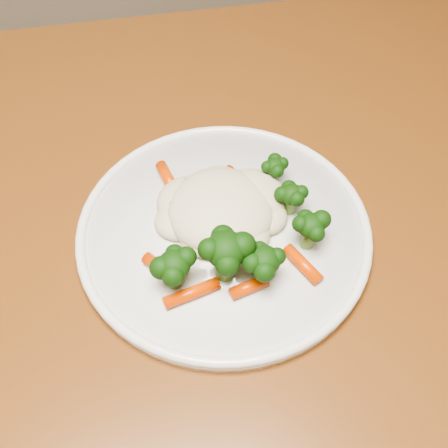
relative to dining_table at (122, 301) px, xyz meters
name	(u,v)px	position (x,y,z in m)	size (l,w,h in m)	color
dining_table	(122,301)	(0.00, 0.00, 0.00)	(1.24, 0.85, 0.75)	brown
plate	(224,232)	(0.12, -0.01, 0.10)	(0.29, 0.29, 0.01)	white
meal	(230,221)	(0.12, -0.01, 0.13)	(0.18, 0.19, 0.05)	beige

